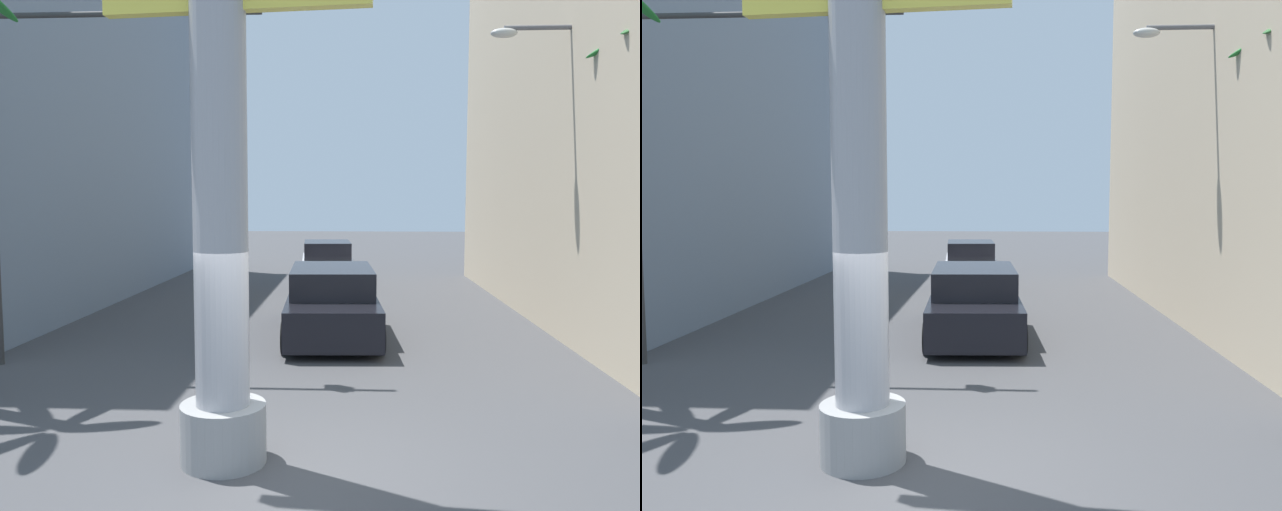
# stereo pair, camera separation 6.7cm
# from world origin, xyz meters

# --- Properties ---
(ground_plane) EXTENTS (86.57, 86.57, 0.00)m
(ground_plane) POSITION_xyz_m (0.00, 10.00, 0.00)
(ground_plane) COLOR #424244
(building_left) EXTENTS (6.60, 16.71, 11.91)m
(building_left) POSITION_xyz_m (-9.64, 12.77, 5.96)
(building_left) COLOR slate
(building_left) RESTS_ON ground
(street_lamp) EXTENTS (2.50, 0.28, 6.82)m
(street_lamp) POSITION_xyz_m (5.56, 6.89, 4.15)
(street_lamp) COLOR #59595E
(street_lamp) RESTS_ON ground
(traffic_light_mast) EXTENTS (5.08, 0.32, 6.47)m
(traffic_light_mast) POSITION_xyz_m (-4.48, 4.45, 4.51)
(traffic_light_mast) COLOR #333333
(traffic_light_mast) RESTS_ON ground
(car_lead) EXTENTS (2.27, 5.16, 1.56)m
(car_lead) POSITION_xyz_m (0.19, 7.36, 0.74)
(car_lead) COLOR black
(car_lead) RESTS_ON ground
(car_far) EXTENTS (2.17, 4.45, 1.56)m
(car_far) POSITION_xyz_m (-0.28, 15.97, 0.74)
(car_far) COLOR black
(car_far) RESTS_ON ground
(pedestrian_mid_right) EXTENTS (0.41, 0.41, 1.59)m
(pedestrian_mid_right) POSITION_xyz_m (5.42, 7.99, 0.93)
(pedestrian_mid_right) COLOR #3F3833
(pedestrian_mid_right) RESTS_ON ground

